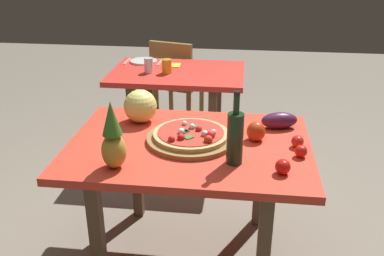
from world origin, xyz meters
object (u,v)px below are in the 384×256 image
Objects in this scene: melon at (140,106)px; tomato_by_bottle at (301,151)px; pizza_board at (191,139)px; bell_pepper at (256,132)px; knife_utensil at (160,62)px; drinking_glass_water at (149,65)px; wine_bottle at (235,137)px; display_table at (189,158)px; drinking_glass_juice at (167,66)px; dinner_plate at (144,61)px; tomato_beside_pepper at (283,167)px; tomato_at_corner at (298,141)px; pineapple_left at (113,139)px; dining_chair at (176,80)px; eggplant at (279,120)px; fork_utensil at (127,61)px; pizza at (191,134)px; background_table at (178,85)px; napkin_folded at (172,65)px.

tomato_by_bottle is (0.85, -0.33, -0.06)m from melon.
pizza_board is 7.52× the size of tomato_by_bottle.
bell_pepper is at bearing 142.68° from tomato_by_bottle.
drinking_glass_water is at bearing -95.16° from knife_utensil.
wine_bottle is at bearing -63.02° from drinking_glass_water.
display_table is 1.24m from drinking_glass_juice.
pizza_board is at bearing -68.26° from dinner_plate.
tomato_by_bottle is (0.21, -0.16, -0.02)m from bell_pepper.
tomato_by_bottle is at bearing -55.62° from drinking_glass_juice.
tomato_beside_pepper is 0.29m from tomato_at_corner.
pizza_board is 2.53× the size of knife_utensil.
drinking_glass_juice is at bearing 126.52° from tomato_at_corner.
wine_bottle is (0.23, -0.21, 0.12)m from pizza_board.
pineapple_left is at bearing -168.66° from wine_bottle.
wine_bottle is at bearing -111.54° from bell_pepper.
melon is 1.03× the size of knife_utensil.
tomato_beside_pepper is (0.22, -0.08, -0.10)m from wine_bottle.
drinking_glass_juice is at bearing 90.82° from pineapple_left.
pineapple_left is at bearing -83.78° from drinking_glass_water.
tomato_at_corner is at bearing 33.33° from wine_bottle.
tomato_at_corner is (0.90, -1.81, 0.29)m from dining_chair.
bell_pepper is at bearing 12.26° from display_table.
drinking_glass_water is at bearing 111.99° from pizza_board.
pineapple_left is 0.88m from tomato_by_bottle.
bell_pepper is at bearing 108.97° from tomato_beside_pepper.
tomato_at_corner is at bearing -49.33° from drinking_glass_water.
eggplant is at bearing 104.14° from tomato_by_bottle.
dinner_plate is at bearing 1.18° from fork_utensil.
melon is (-0.32, 0.22, 0.05)m from pizza.
pineapple_left is at bearing -145.08° from eggplant.
pizza_board is at bearing 116.61° from dining_chair.
pizza is at bearing 44.87° from pineapple_left.
drinking_glass_juice is (-0.79, 0.94, 0.01)m from eggplant.
drinking_glass_juice is (-0.07, -0.07, 0.17)m from background_table.
wine_bottle reaches higher than fork_utensil.
tomato_beside_pepper is (0.75, 0.03, -0.11)m from pineapple_left.
tomato_by_bottle is at bearing -54.30° from dinner_plate.
pineapple_left is at bearing -177.57° from tomato_beside_pepper.
background_table is 1.68m from tomato_beside_pepper.
knife_utensil is at bearing 122.15° from tomato_by_bottle.
background_table is at bearing 120.83° from tomato_by_bottle.
drinking_glass_juice reaches higher than pizza.
dining_chair reaches higher than background_table.
drinking_glass_juice is at bearing 105.95° from pizza.
eggplant is 1.43× the size of napkin_folded.
eggplant is at bearing 0.15° from melon.
display_table is at bearing -71.79° from knife_utensil.
melon reaches higher than eggplant.
bell_pepper is at bearing -54.30° from drinking_glass_water.
napkin_folded is at bearing 55.71° from drinking_glass_water.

